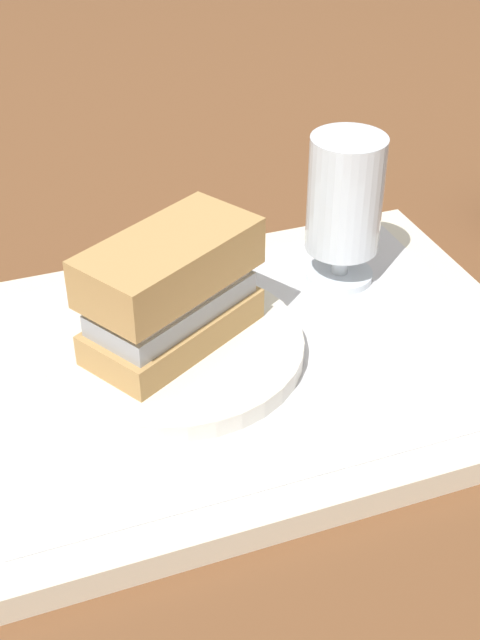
# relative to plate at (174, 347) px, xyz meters

# --- Properties ---
(ground_plane) EXTENTS (3.00, 3.00, 0.00)m
(ground_plane) POSITION_rel_plate_xyz_m (0.05, -0.01, -0.03)
(ground_plane) COLOR brown
(tray) EXTENTS (0.44, 0.32, 0.02)m
(tray) POSITION_rel_plate_xyz_m (0.05, -0.01, -0.02)
(tray) COLOR beige
(tray) RESTS_ON ground_plane
(placemat) EXTENTS (0.38, 0.27, 0.00)m
(placemat) POSITION_rel_plate_xyz_m (0.05, -0.01, -0.01)
(placemat) COLOR silver
(placemat) RESTS_ON tray
(plate) EXTENTS (0.19, 0.19, 0.01)m
(plate) POSITION_rel_plate_xyz_m (0.00, 0.00, 0.00)
(plate) COLOR silver
(plate) RESTS_ON placemat
(sandwich) EXTENTS (0.14, 0.12, 0.08)m
(sandwich) POSITION_rel_plate_xyz_m (0.00, 0.00, 0.05)
(sandwich) COLOR tan
(sandwich) RESTS_ON plate
(beer_glass) EXTENTS (0.06, 0.06, 0.12)m
(beer_glass) POSITION_rel_plate_xyz_m (0.16, 0.05, 0.06)
(beer_glass) COLOR silver
(beer_glass) RESTS_ON placemat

